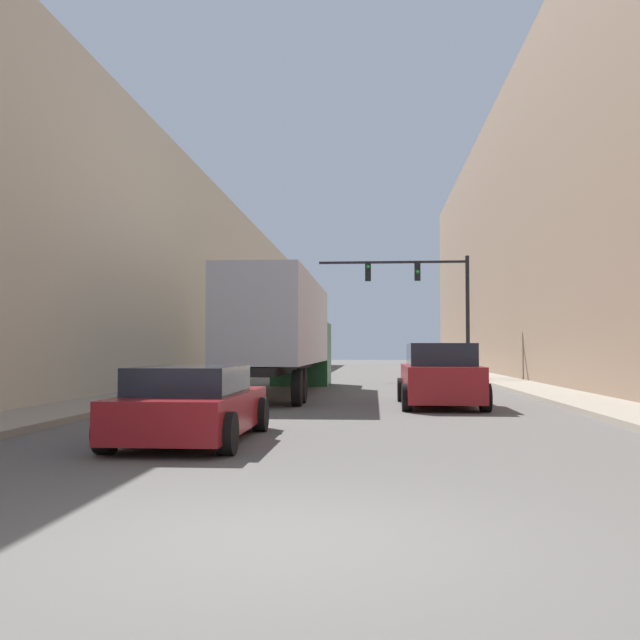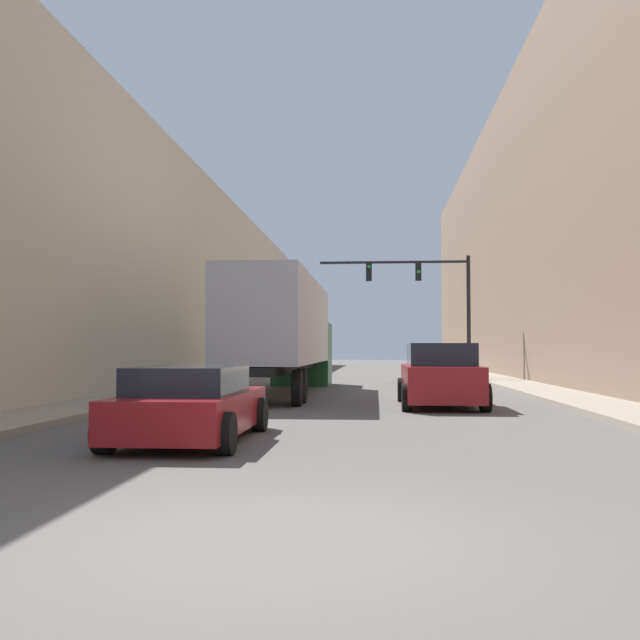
% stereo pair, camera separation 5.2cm
% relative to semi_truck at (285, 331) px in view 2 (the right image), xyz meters
% --- Properties ---
extents(ground_plane, '(200.00, 200.00, 0.00)m').
position_rel_semi_truck_xyz_m(ground_plane, '(2.43, -19.30, -2.20)').
color(ground_plane, '#565451').
extents(sidewalk_right, '(2.07, 80.00, 0.15)m').
position_rel_semi_truck_xyz_m(sidewalk_right, '(9.08, 10.70, -2.13)').
color(sidewalk_right, gray).
rests_on(sidewalk_right, ground).
extents(sidewalk_left, '(2.07, 80.00, 0.15)m').
position_rel_semi_truck_xyz_m(sidewalk_left, '(-4.22, 10.70, -2.13)').
color(sidewalk_left, gray).
rests_on(sidewalk_left, ground).
extents(building_right, '(6.00, 80.00, 15.75)m').
position_rel_semi_truck_xyz_m(building_right, '(13.11, 10.70, 5.67)').
color(building_right, '#846B56').
rests_on(building_right, ground).
extents(building_left, '(6.00, 80.00, 10.35)m').
position_rel_semi_truck_xyz_m(building_left, '(-8.26, 10.70, 2.98)').
color(building_left, beige).
rests_on(building_left, ground).
extents(semi_truck, '(2.42, 14.05, 3.87)m').
position_rel_semi_truck_xyz_m(semi_truck, '(0.00, 0.00, 0.00)').
color(semi_truck, '#B2B7C1').
rests_on(semi_truck, ground).
extents(sedan_car, '(2.07, 4.36, 1.27)m').
position_rel_semi_truck_xyz_m(sedan_car, '(0.09, -13.21, -1.58)').
color(sedan_car, maroon).
rests_on(sedan_car, ground).
extents(suv_car, '(2.19, 4.67, 1.71)m').
position_rel_semi_truck_xyz_m(suv_car, '(4.94, -5.40, -1.39)').
color(suv_car, maroon).
rests_on(suv_car, ground).
extents(traffic_signal_gantry, '(7.67, 0.35, 6.32)m').
position_rel_semi_truck_xyz_m(traffic_signal_gantry, '(6.01, 11.46, 2.24)').
color(traffic_signal_gantry, black).
rests_on(traffic_signal_gantry, ground).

